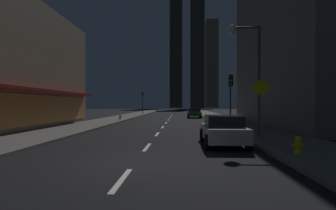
{
  "coord_description": "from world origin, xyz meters",
  "views": [
    {
      "loc": [
        1.54,
        -8.69,
        1.98
      ],
      "look_at": [
        0.0,
        23.31,
        1.9
      ],
      "focal_mm": 27.69,
      "sensor_mm": 36.0,
      "label": 1
    }
  ],
  "objects_px": {
    "car_parked_far": "(194,113)",
    "fire_hydrant_far_left": "(120,117)",
    "traffic_light_far_left": "(143,98)",
    "car_parked_near": "(223,130)",
    "fire_hydrant_yellow_near": "(298,145)",
    "street_lamp_right": "(245,53)",
    "traffic_light_near_right": "(231,89)",
    "pedestrian_crossing_sign": "(261,104)"
  },
  "relations": [
    {
      "from": "car_parked_near",
      "to": "traffic_light_near_right",
      "type": "distance_m",
      "value": 8.48
    },
    {
      "from": "fire_hydrant_yellow_near",
      "to": "street_lamp_right",
      "type": "height_order",
      "value": "street_lamp_right"
    },
    {
      "from": "car_parked_far",
      "to": "street_lamp_right",
      "type": "height_order",
      "value": "street_lamp_right"
    },
    {
      "from": "street_lamp_right",
      "to": "fire_hydrant_far_left",
      "type": "bearing_deg",
      "value": 125.21
    },
    {
      "from": "car_parked_far",
      "to": "street_lamp_right",
      "type": "xyz_separation_m",
      "value": [
        1.78,
        -22.86,
        4.33
      ]
    },
    {
      "from": "car_parked_far",
      "to": "fire_hydrant_far_left",
      "type": "height_order",
      "value": "car_parked_far"
    },
    {
      "from": "fire_hydrant_yellow_near",
      "to": "fire_hydrant_far_left",
      "type": "distance_m",
      "value": 24.74
    },
    {
      "from": "fire_hydrant_yellow_near",
      "to": "fire_hydrant_far_left",
      "type": "bearing_deg",
      "value": 118.48
    },
    {
      "from": "traffic_light_near_right",
      "to": "fire_hydrant_yellow_near",
      "type": "bearing_deg",
      "value": -87.88
    },
    {
      "from": "car_parked_near",
      "to": "street_lamp_right",
      "type": "distance_m",
      "value": 5.49
    },
    {
      "from": "fire_hydrant_yellow_near",
      "to": "fire_hydrant_far_left",
      "type": "xyz_separation_m",
      "value": [
        -11.8,
        21.75,
        0.0
      ]
    },
    {
      "from": "car_parked_far",
      "to": "fire_hydrant_yellow_near",
      "type": "relative_size",
      "value": 6.48
    },
    {
      "from": "fire_hydrant_far_left",
      "to": "pedestrian_crossing_sign",
      "type": "bearing_deg",
      "value": -57.86
    },
    {
      "from": "traffic_light_near_right",
      "to": "street_lamp_right",
      "type": "relative_size",
      "value": 0.64
    },
    {
      "from": "street_lamp_right",
      "to": "car_parked_far",
      "type": "bearing_deg",
      "value": 94.45
    },
    {
      "from": "fire_hydrant_yellow_near",
      "to": "fire_hydrant_far_left",
      "type": "relative_size",
      "value": 1.0
    },
    {
      "from": "car_parked_near",
      "to": "fire_hydrant_far_left",
      "type": "bearing_deg",
      "value": 116.74
    },
    {
      "from": "car_parked_far",
      "to": "fire_hydrant_yellow_near",
      "type": "xyz_separation_m",
      "value": [
        2.3,
        -28.62,
        -0.29
      ]
    },
    {
      "from": "fire_hydrant_yellow_near",
      "to": "traffic_light_far_left",
      "type": "height_order",
      "value": "traffic_light_far_left"
    },
    {
      "from": "traffic_light_near_right",
      "to": "fire_hydrant_far_left",
      "type": "bearing_deg",
      "value": 136.13
    },
    {
      "from": "fire_hydrant_far_left",
      "to": "traffic_light_near_right",
      "type": "relative_size",
      "value": 0.16
    },
    {
      "from": "fire_hydrant_far_left",
      "to": "pedestrian_crossing_sign",
      "type": "relative_size",
      "value": 0.21
    },
    {
      "from": "fire_hydrant_yellow_near",
      "to": "street_lamp_right",
      "type": "distance_m",
      "value": 7.4
    },
    {
      "from": "pedestrian_crossing_sign",
      "to": "fire_hydrant_yellow_near",
      "type": "bearing_deg",
      "value": -85.02
    },
    {
      "from": "car_parked_near",
      "to": "car_parked_far",
      "type": "relative_size",
      "value": 1.0
    },
    {
      "from": "fire_hydrant_far_left",
      "to": "fire_hydrant_yellow_near",
      "type": "bearing_deg",
      "value": -61.52
    },
    {
      "from": "car_parked_far",
      "to": "fire_hydrant_far_left",
      "type": "xyz_separation_m",
      "value": [
        -9.5,
        -6.87,
        -0.29
      ]
    },
    {
      "from": "car_parked_near",
      "to": "fire_hydrant_yellow_near",
      "type": "distance_m",
      "value": 3.7
    },
    {
      "from": "fire_hydrant_far_left",
      "to": "traffic_light_far_left",
      "type": "xyz_separation_m",
      "value": [
        0.4,
        16.27,
        2.74
      ]
    },
    {
      "from": "car_parked_far",
      "to": "traffic_light_far_left",
      "type": "height_order",
      "value": "traffic_light_far_left"
    },
    {
      "from": "car_parked_near",
      "to": "fire_hydrant_yellow_near",
      "type": "xyz_separation_m",
      "value": [
        2.3,
        -2.89,
        -0.29
      ]
    },
    {
      "from": "car_parked_near",
      "to": "street_lamp_right",
      "type": "relative_size",
      "value": 0.64
    },
    {
      "from": "car_parked_near",
      "to": "traffic_light_near_right",
      "type": "bearing_deg",
      "value": 76.47
    },
    {
      "from": "fire_hydrant_far_left",
      "to": "traffic_light_far_left",
      "type": "relative_size",
      "value": 0.16
    },
    {
      "from": "traffic_light_far_left",
      "to": "pedestrian_crossing_sign",
      "type": "height_order",
      "value": "traffic_light_far_left"
    },
    {
      "from": "car_parked_far",
      "to": "traffic_light_far_left",
      "type": "xyz_separation_m",
      "value": [
        -9.1,
        9.4,
        2.45
      ]
    },
    {
      "from": "traffic_light_far_left",
      "to": "pedestrian_crossing_sign",
      "type": "relative_size",
      "value": 1.33
    },
    {
      "from": "traffic_light_near_right",
      "to": "pedestrian_crossing_sign",
      "type": "xyz_separation_m",
      "value": [
        0.1,
        -7.34,
        -1.18
      ]
    },
    {
      "from": "car_parked_near",
      "to": "traffic_light_far_left",
      "type": "xyz_separation_m",
      "value": [
        -9.1,
        35.13,
        2.45
      ]
    },
    {
      "from": "car_parked_far",
      "to": "traffic_light_near_right",
      "type": "relative_size",
      "value": 1.01
    },
    {
      "from": "fire_hydrant_yellow_near",
      "to": "traffic_light_far_left",
      "type": "xyz_separation_m",
      "value": [
        -11.4,
        38.02,
        2.74
      ]
    },
    {
      "from": "fire_hydrant_yellow_near",
      "to": "traffic_light_far_left",
      "type": "distance_m",
      "value": 39.78
    }
  ]
}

